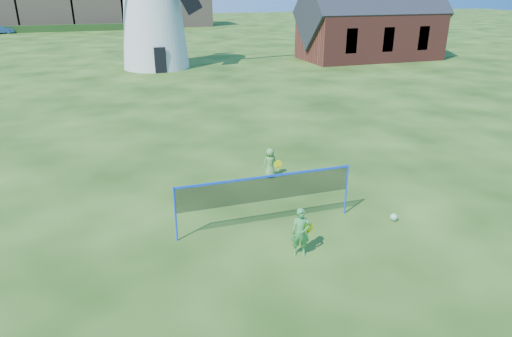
{
  "coord_description": "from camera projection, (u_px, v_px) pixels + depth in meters",
  "views": [
    {
      "loc": [
        -3.54,
        -10.87,
        6.3
      ],
      "look_at": [
        0.2,
        0.5,
        1.5
      ],
      "focal_mm": 31.89,
      "sensor_mm": 36.0,
      "label": 1
    }
  ],
  "objects": [
    {
      "name": "play_ball",
      "position": [
        394.0,
        217.0,
        13.12
      ],
      "size": [
        0.22,
        0.22,
        0.22
      ],
      "primitive_type": "sphere",
      "color": "green",
      "rests_on": "ground"
    },
    {
      "name": "player_girl",
      "position": [
        301.0,
        232.0,
        11.27
      ],
      "size": [
        0.69,
        0.44,
        1.27
      ],
      "rotation": [
        0.0,
        0.0,
        -0.35
      ],
      "color": "#378B40",
      "rests_on": "ground"
    },
    {
      "name": "ground",
      "position": [
        255.0,
        224.0,
        12.96
      ],
      "size": [
        220.0,
        220.0,
        0.0
      ],
      "primitive_type": "plane",
      "color": "black",
      "rests_on": "ground"
    },
    {
      "name": "badminton_net",
      "position": [
        266.0,
        189.0,
        12.44
      ],
      "size": [
        5.05,
        0.05,
        1.55
      ],
      "color": "blue",
      "rests_on": "ground"
    },
    {
      "name": "chapel",
      "position": [
        371.0,
        25.0,
        41.58
      ],
      "size": [
        12.94,
        6.27,
        10.94
      ],
      "color": "brown",
      "rests_on": "ground"
    },
    {
      "name": "player_boy",
      "position": [
        270.0,
        163.0,
        15.99
      ],
      "size": [
        0.64,
        0.44,
        1.07
      ],
      "rotation": [
        0.0,
        0.0,
        3.29
      ],
      "color": "#579648",
      "rests_on": "ground"
    }
  ]
}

